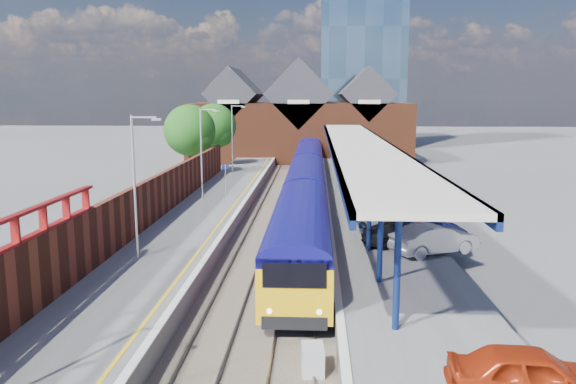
{
  "coord_description": "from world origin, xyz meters",
  "views": [
    {
      "loc": [
        2.22,
        -20.33,
        8.86
      ],
      "look_at": [
        0.41,
        16.36,
        2.6
      ],
      "focal_mm": 35.0,
      "sensor_mm": 36.0,
      "label": 1
    }
  ],
  "objects_px": {
    "lamp_post_c": "(203,148)",
    "platform_sign": "(225,174)",
    "train": "(308,170)",
    "parked_car_dark": "(403,234)",
    "relay_cabinet": "(313,360)",
    "parked_car_silver": "(435,239)",
    "parked_car_red": "(533,375)",
    "lamp_post_d": "(233,134)",
    "parked_car_blue": "(426,229)",
    "lamp_post_b": "(137,178)"
  },
  "relations": [
    {
      "from": "train",
      "to": "relay_cabinet",
      "type": "bearing_deg",
      "value": -88.88
    },
    {
      "from": "train",
      "to": "lamp_post_c",
      "type": "height_order",
      "value": "lamp_post_c"
    },
    {
      "from": "lamp_post_c",
      "to": "parked_car_red",
      "type": "distance_m",
      "value": 32.04
    },
    {
      "from": "lamp_post_d",
      "to": "platform_sign",
      "type": "xyz_separation_m",
      "value": [
        1.36,
        -14.0,
        -2.3
      ]
    },
    {
      "from": "platform_sign",
      "to": "lamp_post_b",
      "type": "bearing_deg",
      "value": -94.33
    },
    {
      "from": "train",
      "to": "lamp_post_b",
      "type": "relative_size",
      "value": 9.41
    },
    {
      "from": "lamp_post_c",
      "to": "lamp_post_d",
      "type": "height_order",
      "value": "same"
    },
    {
      "from": "platform_sign",
      "to": "parked_car_silver",
      "type": "bearing_deg",
      "value": -51.14
    },
    {
      "from": "lamp_post_c",
      "to": "parked_car_red",
      "type": "height_order",
      "value": "lamp_post_c"
    },
    {
      "from": "parked_car_red",
      "to": "parked_car_dark",
      "type": "relative_size",
      "value": 0.99
    },
    {
      "from": "parked_car_blue",
      "to": "lamp_post_b",
      "type": "bearing_deg",
      "value": 115.23
    },
    {
      "from": "parked_car_silver",
      "to": "relay_cabinet",
      "type": "height_order",
      "value": "parked_car_silver"
    },
    {
      "from": "train",
      "to": "platform_sign",
      "type": "height_order",
      "value": "platform_sign"
    },
    {
      "from": "parked_car_red",
      "to": "parked_car_blue",
      "type": "xyz_separation_m",
      "value": [
        0.46,
        16.81,
        -0.1
      ]
    },
    {
      "from": "lamp_post_d",
      "to": "parked_car_blue",
      "type": "xyz_separation_m",
      "value": [
        14.71,
        -27.7,
        -3.35
      ]
    },
    {
      "from": "lamp_post_b",
      "to": "relay_cabinet",
      "type": "relative_size",
      "value": 7.0
    },
    {
      "from": "lamp_post_d",
      "to": "parked_car_blue",
      "type": "bearing_deg",
      "value": -62.02
    },
    {
      "from": "parked_car_red",
      "to": "relay_cabinet",
      "type": "relative_size",
      "value": 4.33
    },
    {
      "from": "lamp_post_c",
      "to": "parked_car_dark",
      "type": "bearing_deg",
      "value": -44.49
    },
    {
      "from": "parked_car_silver",
      "to": "lamp_post_b",
      "type": "bearing_deg",
      "value": 69.64
    },
    {
      "from": "lamp_post_d",
      "to": "parked_car_red",
      "type": "relative_size",
      "value": 1.62
    },
    {
      "from": "lamp_post_c",
      "to": "platform_sign",
      "type": "distance_m",
      "value": 3.34
    },
    {
      "from": "train",
      "to": "parked_car_silver",
      "type": "bearing_deg",
      "value": -74.35
    },
    {
      "from": "parked_car_red",
      "to": "parked_car_silver",
      "type": "distance_m",
      "value": 14.04
    },
    {
      "from": "lamp_post_b",
      "to": "parked_car_red",
      "type": "xyz_separation_m",
      "value": [
        14.25,
        -12.51,
        -3.25
      ]
    },
    {
      "from": "lamp_post_b",
      "to": "parked_car_blue",
      "type": "height_order",
      "value": "lamp_post_b"
    },
    {
      "from": "platform_sign",
      "to": "relay_cabinet",
      "type": "bearing_deg",
      "value": -75.35
    },
    {
      "from": "lamp_post_d",
      "to": "parked_car_red",
      "type": "distance_m",
      "value": 46.85
    },
    {
      "from": "platform_sign",
      "to": "parked_car_silver",
      "type": "height_order",
      "value": "platform_sign"
    },
    {
      "from": "lamp_post_c",
      "to": "parked_car_silver",
      "type": "distance_m",
      "value": 20.84
    },
    {
      "from": "lamp_post_c",
      "to": "platform_sign",
      "type": "height_order",
      "value": "lamp_post_c"
    },
    {
      "from": "relay_cabinet",
      "to": "platform_sign",
      "type": "bearing_deg",
      "value": 99.72
    },
    {
      "from": "parked_car_silver",
      "to": "parked_car_blue",
      "type": "relative_size",
      "value": 1.0
    },
    {
      "from": "lamp_post_d",
      "to": "platform_sign",
      "type": "distance_m",
      "value": 14.25
    },
    {
      "from": "relay_cabinet",
      "to": "parked_car_blue",
      "type": "bearing_deg",
      "value": 60.92
    },
    {
      "from": "train",
      "to": "parked_car_silver",
      "type": "relative_size",
      "value": 14.31
    },
    {
      "from": "train",
      "to": "lamp_post_c",
      "type": "distance_m",
      "value": 12.83
    },
    {
      "from": "train",
      "to": "parked_car_dark",
      "type": "height_order",
      "value": "train"
    },
    {
      "from": "lamp_post_b",
      "to": "platform_sign",
      "type": "relative_size",
      "value": 2.8
    },
    {
      "from": "parked_car_dark",
      "to": "lamp_post_b",
      "type": "bearing_deg",
      "value": 92.72
    },
    {
      "from": "train",
      "to": "lamp_post_d",
      "type": "relative_size",
      "value": 9.41
    },
    {
      "from": "platform_sign",
      "to": "train",
      "type": "bearing_deg",
      "value": 49.97
    },
    {
      "from": "lamp_post_d",
      "to": "relay_cabinet",
      "type": "relative_size",
      "value": 7.0
    },
    {
      "from": "train",
      "to": "parked_car_silver",
      "type": "height_order",
      "value": "train"
    },
    {
      "from": "lamp_post_b",
      "to": "lamp_post_c",
      "type": "xyz_separation_m",
      "value": [
        0.0,
        16.0,
        0.0
      ]
    },
    {
      "from": "lamp_post_b",
      "to": "lamp_post_d",
      "type": "xyz_separation_m",
      "value": [
        0.0,
        32.0,
        0.0
      ]
    },
    {
      "from": "relay_cabinet",
      "to": "lamp_post_d",
      "type": "bearing_deg",
      "value": 96.72
    },
    {
      "from": "train",
      "to": "lamp_post_d",
      "type": "xyz_separation_m",
      "value": [
        -7.86,
        6.27,
        2.87
      ]
    },
    {
      "from": "lamp_post_b",
      "to": "parked_car_silver",
      "type": "bearing_deg",
      "value": 5.94
    },
    {
      "from": "train",
      "to": "parked_car_dark",
      "type": "bearing_deg",
      "value": -76.63
    }
  ]
}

